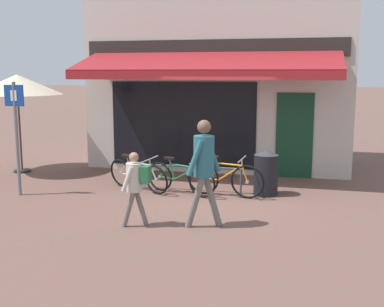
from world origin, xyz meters
TOP-DOWN VIEW (x-y plane):
  - ground_plane at (0.00, 0.00)m, footprint 160.00×160.00m
  - shop_front at (-0.46, 3.95)m, footprint 6.96×4.70m
  - bike_rack_rail at (-0.68, 0.48)m, footprint 2.65×0.04m
  - bicycle_silver at (-1.66, 0.24)m, footprint 1.66×0.94m
  - bicycle_green at (-0.67, 0.17)m, footprint 1.67×0.74m
  - bicycle_orange at (0.29, 0.20)m, footprint 1.71×0.56m
  - pedestrian_adult at (0.30, -1.85)m, footprint 0.62×0.55m
  - pedestrian_child at (-0.81, -2.11)m, footprint 0.50×0.45m
  - litter_bin at (1.12, 0.56)m, footprint 0.52×0.52m
  - parking_sign at (-3.97, -0.72)m, footprint 0.44×0.07m
  - cafe_parasol at (-5.32, 1.43)m, footprint 2.27×2.27m

SIDE VIEW (x-z plane):
  - ground_plane at x=0.00m, z-range 0.00..0.00m
  - bicycle_green at x=-0.67m, z-range -0.04..0.75m
  - bicycle_silver at x=-1.66m, z-range -0.06..0.77m
  - bicycle_orange at x=0.29m, z-range -0.05..0.83m
  - bike_rack_rail at x=-0.68m, z-range 0.17..0.74m
  - litter_bin at x=1.12m, z-range 0.00..0.97m
  - pedestrian_child at x=-0.81m, z-range 0.15..1.44m
  - pedestrian_adult at x=0.30m, z-range 0.20..2.04m
  - parking_sign at x=-3.97m, z-range 0.27..2.67m
  - cafe_parasol at x=-5.32m, z-range 1.00..3.54m
  - shop_front at x=-0.46m, z-range -0.01..6.34m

